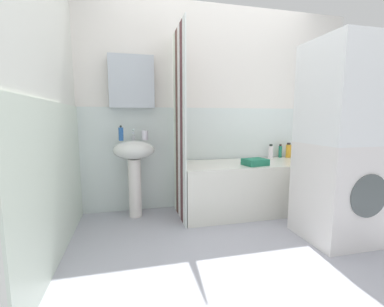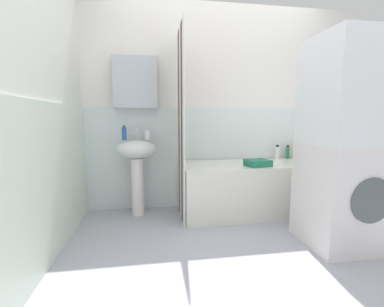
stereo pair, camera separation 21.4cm
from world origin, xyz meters
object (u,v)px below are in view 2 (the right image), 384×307
Objects in this scene: soap_dispenser at (124,133)px; lotion_bottle at (296,152)px; toothbrush_cup at (148,135)px; towel_folded at (258,163)px; washer_dryer_stack at (348,145)px; body_wash_bottle at (288,152)px; conditioner_bottle at (277,152)px; bathtub at (251,188)px; sink at (137,161)px.

soap_dispenser is 2.09m from lotion_bottle.
towel_folded is at bearing -17.09° from toothbrush_cup.
washer_dryer_stack is (1.64, -1.01, -0.03)m from toothbrush_cup.
toothbrush_cup is at bearing 6.50° from soap_dispenser.
soap_dispenser is 2.13m from washer_dryer_stack.
lotion_bottle is 1.10m from washer_dryer_stack.
body_wash_bottle is 0.16m from conditioner_bottle.
lotion_bottle is at bearing 19.27° from bathtub.
body_wash_bottle is at bearing 85.57° from washer_dryer_stack.
washer_dryer_stack is at bearing -99.84° from lotion_bottle.
conditioner_bottle is 1.09m from washer_dryer_stack.
towel_folded is (1.15, -0.35, -0.28)m from toothbrush_cup.
bathtub is at bearing -160.73° from lotion_bottle.
washer_dryer_stack reaches higher than toothbrush_cup.
lotion_bottle is at bearing -0.54° from conditioner_bottle.
conditioner_bottle is at bearing 29.30° from bathtub.
conditioner_bottle is at bearing 1.90° from toothbrush_cup.
soap_dispenser is 0.92× the size of conditioner_bottle.
toothbrush_cup is 0.60× the size of body_wash_bottle.
lotion_bottle is at bearing 80.16° from washer_dryer_stack.
washer_dryer_stack reaches higher than bathtub.
toothbrush_cup is 0.42× the size of towel_folded.
washer_dryer_stack is at bearing -53.19° from towel_folded.
sink is at bearing 166.87° from towel_folded.
soap_dispenser reaches higher than lotion_bottle.
towel_folded is (0.00, -0.17, 0.32)m from bathtub.
washer_dryer_stack is (1.77, -0.96, 0.24)m from sink.
toothbrush_cup reaches higher than bathtub.
body_wash_bottle is 1.11m from washer_dryer_stack.
lotion_bottle is at bearing 2.16° from soap_dispenser.
soap_dispenser is at bearing 173.47° from bathtub.
soap_dispenser is 1.57× the size of toothbrush_cup.
washer_dryer_stack is at bearing -94.43° from body_wash_bottle.
conditioner_bottle is (1.57, 0.05, -0.24)m from toothbrush_cup.
lotion_bottle is at bearing -16.57° from body_wash_bottle.
body_wash_bottle is 0.70× the size of towel_folded.
washer_dryer_stack is at bearing -27.45° from soap_dispenser.
toothbrush_cup is at bearing -178.10° from conditioner_bottle.
body_wash_bottle is at bearing 2.63° from toothbrush_cup.
washer_dryer_stack is at bearing -58.89° from bathtub.
sink reaches higher than conditioner_bottle.
toothbrush_cup is 1.75m from body_wash_bottle.
body_wash_bottle is 0.72m from towel_folded.
washer_dryer_stack reaches higher than body_wash_bottle.
body_wash_bottle is at bearing 4.20° from sink.
lotion_bottle is 0.78× the size of towel_folded.
bathtub is (1.15, -0.19, -0.61)m from toothbrush_cup.
soap_dispenser is (-0.13, 0.03, 0.30)m from sink.
soap_dispenser is 0.09× the size of washer_dryer_stack.
bathtub is 6.40× the size of towel_folded.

